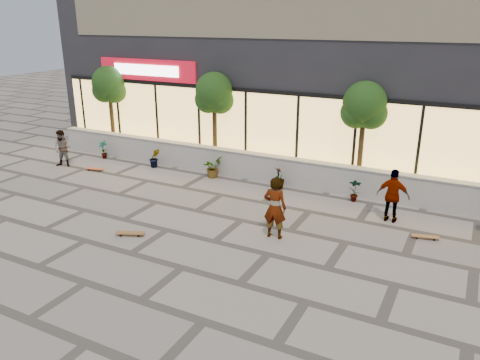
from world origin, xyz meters
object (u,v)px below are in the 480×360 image
at_px(skater_center, 275,208).
at_px(skateboard_left, 94,169).
at_px(tree_mideast, 364,108).
at_px(tree_west, 109,87).
at_px(skater_right_near, 393,196).
at_px(skateboard_center, 130,233).
at_px(skater_left, 63,149).
at_px(skateboard_right_near, 425,236).
at_px(tree_midwest, 214,95).

xyz_separation_m(skater_center, skateboard_left, (-8.98, 2.26, -0.83)).
relative_size(tree_mideast, skateboard_left, 4.83).
height_order(tree_west, skater_right_near, tree_west).
bearing_deg(skateboard_center, skater_center, 2.53).
bearing_deg(skateboard_center, skater_right_near, 11.03).
bearing_deg(skateboard_center, skater_left, 126.16).
xyz_separation_m(tree_west, skateboard_right_near, (14.23, -3.18, -2.91)).
distance_m(tree_midwest, tree_mideast, 6.00).
xyz_separation_m(skater_right_near, skateboard_center, (-6.46, -4.48, -0.76)).
bearing_deg(tree_midwest, tree_west, 180.00).
distance_m(skater_left, skateboard_center, 7.91).
relative_size(tree_west, skateboard_left, 4.83).
bearing_deg(tree_west, skateboard_left, -63.54).
height_order(skater_center, skateboard_right_near, skater_center).
bearing_deg(tree_midwest, skater_left, -152.80).
relative_size(tree_midwest, skateboard_left, 4.83).
xyz_separation_m(tree_midwest, skateboard_right_near, (8.73, -3.18, -2.91)).
relative_size(skater_center, skateboard_center, 2.13).
bearing_deg(tree_west, skateboard_center, -45.88).
bearing_deg(tree_west, skater_left, -93.11).
bearing_deg(skater_left, tree_midwest, 8.97).
height_order(tree_midwest, skateboard_center, tree_midwest).
distance_m(skater_center, skater_right_near, 3.82).
bearing_deg(tree_west, skater_center, -25.90).
relative_size(tree_mideast, skater_center, 2.16).
height_order(skater_left, skateboard_right_near, skater_left).
height_order(skater_left, skateboard_center, skater_left).
bearing_deg(tree_midwest, skater_center, -45.97).
distance_m(tree_midwest, skater_center, 7.30).
bearing_deg(tree_midwest, skateboard_right_near, -20.01).
relative_size(tree_west, tree_mideast, 1.00).
distance_m(skateboard_center, skateboard_right_near, 8.42).
relative_size(tree_west, skateboard_center, 4.62).
distance_m(skateboard_left, skateboard_right_near, 12.86).
bearing_deg(skater_right_near, skater_left, 4.11).
relative_size(tree_midwest, skater_left, 2.53).
distance_m(tree_mideast, skateboard_right_near, 5.10).
distance_m(tree_mideast, skater_center, 5.56).
bearing_deg(skater_left, skateboard_center, -48.37).
xyz_separation_m(tree_west, skateboard_center, (6.65, -6.86, -2.90)).
bearing_deg(skater_center, skater_left, -15.96).
relative_size(tree_midwest, tree_mideast, 1.00).
height_order(tree_west, skater_center, tree_west).
relative_size(skater_center, skateboard_left, 2.23).
bearing_deg(tree_mideast, skater_left, -165.99).
relative_size(skater_right_near, skateboard_left, 2.07).
distance_m(skateboard_center, skateboard_left, 6.67).
bearing_deg(skateboard_center, skateboard_right_near, 2.22).
bearing_deg(tree_mideast, skateboard_center, -125.22).
bearing_deg(skateboard_left, skateboard_right_near, -16.27).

